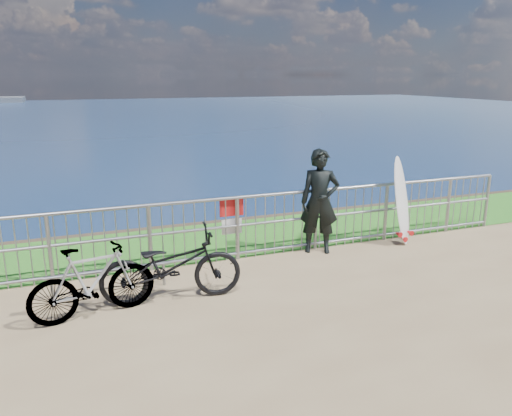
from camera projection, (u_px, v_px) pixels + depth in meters
name	position (u px, v px, depth m)	size (l,w,h in m)	color
grass_strip	(244.00, 237.00, 9.86)	(120.00, 120.00, 0.00)	#297821
railing	(265.00, 224.00, 8.73)	(10.06, 0.10, 1.13)	gray
surfer	(320.00, 202.00, 8.83)	(0.68, 0.45, 1.87)	black
surfboard	(402.00, 204.00, 9.32)	(0.56, 0.54, 1.67)	white
bicycle_near	(171.00, 266.00, 6.98)	(0.69, 1.98, 1.04)	black
bicycle_far	(93.00, 282.00, 6.50)	(0.47, 1.65, 0.99)	black
bike_rack	(109.00, 273.00, 7.27)	(1.78, 0.05, 0.37)	gray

